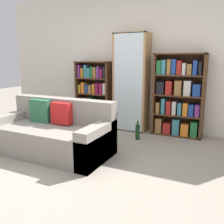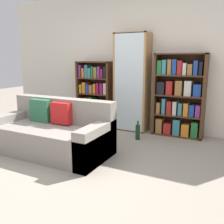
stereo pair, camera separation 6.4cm
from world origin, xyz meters
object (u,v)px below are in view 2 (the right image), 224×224
(couch, at_px, (52,134))
(wine_bottle, at_px, (138,132))
(bookshelf_right, at_px, (179,97))
(bookshelf_left, at_px, (95,95))
(display_cabinet, at_px, (132,83))

(couch, height_order, wine_bottle, couch)
(bookshelf_right, bearing_deg, wine_bottle, -134.53)
(couch, distance_m, bookshelf_left, 1.75)
(wine_bottle, bearing_deg, bookshelf_left, 154.44)
(display_cabinet, height_order, wine_bottle, display_cabinet)
(display_cabinet, xyz_separation_m, bookshelf_right, (0.91, 0.02, -0.21))
(display_cabinet, bearing_deg, bookshelf_left, 178.92)
(couch, relative_size, wine_bottle, 5.35)
(bookshelf_right, distance_m, wine_bottle, 0.99)
(couch, distance_m, display_cabinet, 1.90)
(bookshelf_left, xyz_separation_m, wine_bottle, (1.19, -0.57, -0.50))
(bookshelf_right, relative_size, wine_bottle, 4.44)
(bookshelf_left, relative_size, wine_bottle, 3.99)
(display_cabinet, relative_size, bookshelf_right, 1.26)
(couch, bearing_deg, wine_bottle, 49.79)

